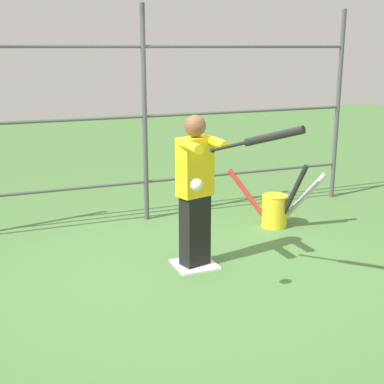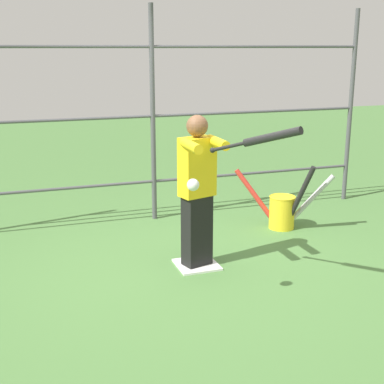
{
  "view_description": "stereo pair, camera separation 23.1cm",
  "coord_description": "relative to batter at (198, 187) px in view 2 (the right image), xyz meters",
  "views": [
    {
      "loc": [
        1.86,
        4.55,
        2.09
      ],
      "look_at": [
        0.17,
        0.35,
        0.86
      ],
      "focal_mm": 50.0,
      "sensor_mm": 36.0,
      "label": 1
    },
    {
      "loc": [
        1.64,
        4.63,
        2.09
      ],
      "look_at": [
        0.17,
        0.35,
        0.86
      ],
      "focal_mm": 50.0,
      "sensor_mm": 36.0,
      "label": 2
    }
  ],
  "objects": [
    {
      "name": "ground_plane",
      "position": [
        0.0,
        -0.01,
        -0.81
      ],
      "size": [
        24.0,
        24.0,
        0.0
      ],
      "primitive_type": "plane",
      "color": "#4C7A3D"
    },
    {
      "name": "home_plate",
      "position": [
        0.0,
        -0.01,
        -0.8
      ],
      "size": [
        0.4,
        0.4,
        0.02
      ],
      "color": "white",
      "rests_on": "ground"
    },
    {
      "name": "fence_backstop",
      "position": [
        0.0,
        -1.61,
        0.48
      ],
      "size": [
        5.63,
        0.06,
        2.58
      ],
      "color": "#4C4C51",
      "rests_on": "ground"
    },
    {
      "name": "batter",
      "position": [
        0.0,
        0.0,
        0.0
      ],
      "size": [
        0.37,
        0.58,
        1.49
      ],
      "color": "black",
      "rests_on": "ground"
    },
    {
      "name": "baseball_bat_swinging",
      "position": [
        -0.26,
        0.83,
        0.58
      ],
      "size": [
        0.49,
        0.78,
        0.31
      ],
      "color": "black"
    },
    {
      "name": "softball_in_flight",
      "position": [
        0.34,
        0.85,
        0.26
      ],
      "size": [
        0.1,
        0.1,
        0.1
      ],
      "color": "white"
    },
    {
      "name": "bat_bucket",
      "position": [
        -1.34,
        -0.75,
        -0.57
      ],
      "size": [
        1.05,
        0.68,
        0.81
      ],
      "color": "yellow",
      "rests_on": "ground"
    }
  ]
}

